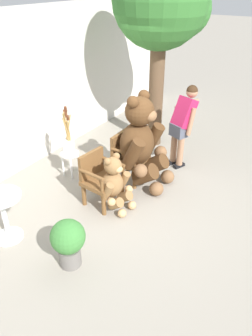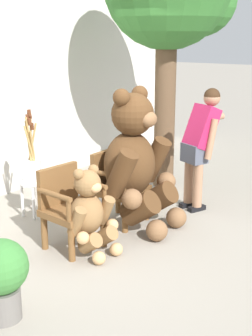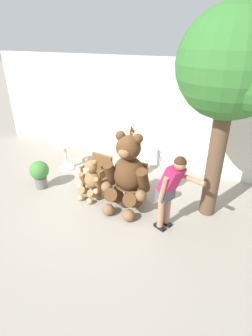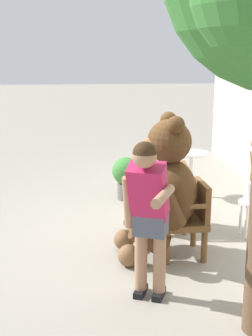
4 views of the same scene
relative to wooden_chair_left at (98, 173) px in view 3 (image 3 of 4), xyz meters
name	(u,v)px [view 3 (image 3 of 4)]	position (x,y,z in m)	size (l,w,h in m)	color
ground_plane	(106,205)	(0.42, -0.44, -0.46)	(60.00, 60.00, 0.00)	gray
back_wall	(149,114)	(0.42, 1.96, 0.94)	(10.00, 0.16, 2.80)	beige
wooden_chair_left	(98,173)	(0.00, 0.00, 0.00)	(0.61, 0.58, 0.86)	brown
wooden_chair_right	(133,182)	(0.85, 0.00, 0.00)	(0.57, 0.53, 0.86)	brown
teddy_bear_large	(127,173)	(0.86, -0.27, 0.34)	(0.98, 0.92, 1.63)	#4C3019
teddy_bear_small	(91,179)	(-0.01, -0.29, -0.01)	(0.56, 0.55, 0.93)	olive
person_visitor	(170,187)	(1.84, -0.60, 0.46)	(0.84, 0.47, 1.55)	black
white_stool	(132,164)	(0.39, 0.95, -0.11)	(0.34, 0.34, 0.46)	white
brush_bucket	(132,153)	(0.39, 0.95, 0.21)	(0.22, 0.22, 0.88)	white
round_side_table	(65,153)	(-1.40, 0.60, -0.01)	(0.56, 0.56, 0.72)	white
patio_tree	(236,70)	(2.49, 0.23, 2.31)	(1.86, 1.77, 3.74)	brown
potted_plant	(40,173)	(-1.32, -0.46, -0.07)	(0.44, 0.44, 0.68)	slate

